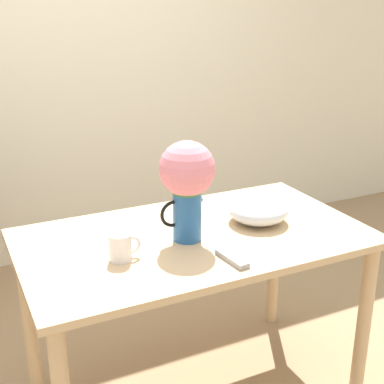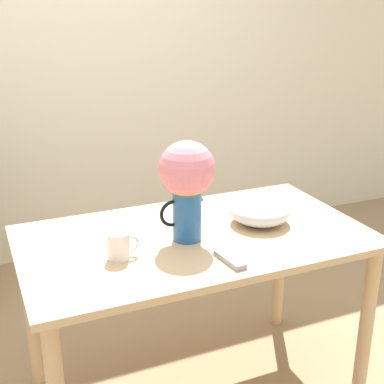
% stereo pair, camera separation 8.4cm
% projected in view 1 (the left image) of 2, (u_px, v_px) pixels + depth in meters
% --- Properties ---
extents(wall_back, '(8.00, 0.05, 2.60)m').
position_uv_depth(wall_back, '(53.00, 66.00, 3.38)').
color(wall_back, '#EDE5CC').
rests_on(wall_back, ground_plane).
extents(table, '(1.41, 0.80, 0.79)m').
position_uv_depth(table, '(194.00, 259.00, 2.22)').
color(table, tan).
rests_on(table, ground_plane).
extents(flower_vase, '(0.22, 0.22, 0.40)m').
position_uv_depth(flower_vase, '(187.00, 179.00, 2.05)').
color(flower_vase, '#235B9E').
rests_on(flower_vase, table).
extents(coffee_mug, '(0.12, 0.08, 0.10)m').
position_uv_depth(coffee_mug, '(121.00, 247.00, 1.95)').
color(coffee_mug, white).
rests_on(coffee_mug, table).
extents(white_bowl, '(0.26, 0.26, 0.11)m').
position_uv_depth(white_bowl, '(258.00, 210.00, 2.29)').
color(white_bowl, silver).
rests_on(white_bowl, table).
extents(remote_control, '(0.06, 0.16, 0.02)m').
position_uv_depth(remote_control, '(232.00, 259.00, 1.95)').
color(remote_control, '#999999').
rests_on(remote_control, table).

